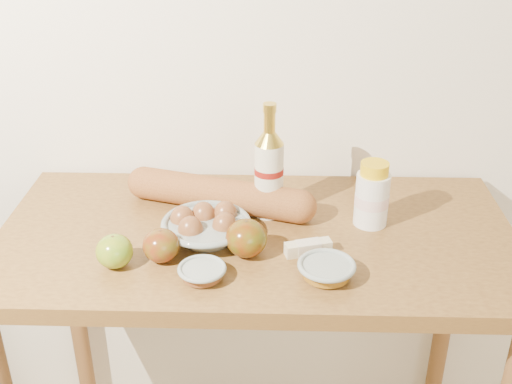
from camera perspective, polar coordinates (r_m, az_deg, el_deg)
back_wall at (r=1.65m, az=0.39°, el=14.61°), size 3.50×0.02×2.60m
table at (r=1.56m, az=0.03°, el=-7.46°), size 1.20×0.60×0.90m
bourbon_bottle at (r=1.51m, az=1.16°, el=1.86°), size 0.08×0.08×0.28m
cream_bottle at (r=1.51m, az=10.28°, el=-0.35°), size 0.10×0.10×0.16m
egg_bowl at (r=1.46m, az=-4.46°, el=-3.05°), size 0.25×0.25×0.07m
baguette at (r=1.57m, az=-3.30°, el=-0.19°), size 0.49×0.21×0.08m
apple_yellowgreen at (r=1.38m, az=-12.47°, el=-5.16°), size 0.10×0.10×0.07m
apple_redgreen_front at (r=1.38m, az=-8.43°, el=-4.72°), size 0.10×0.10×0.07m
apple_redgreen_right at (r=1.38m, az=-0.87°, el=-4.13°), size 0.11×0.11×0.08m
sugar_bowl at (r=1.33m, az=-4.81°, el=-7.12°), size 0.10×0.10×0.03m
syrup_bowl at (r=1.33m, az=6.28°, el=-6.87°), size 0.14×0.14×0.03m
butter_stick at (r=1.41m, az=4.66°, el=-4.97°), size 0.11×0.06×0.03m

